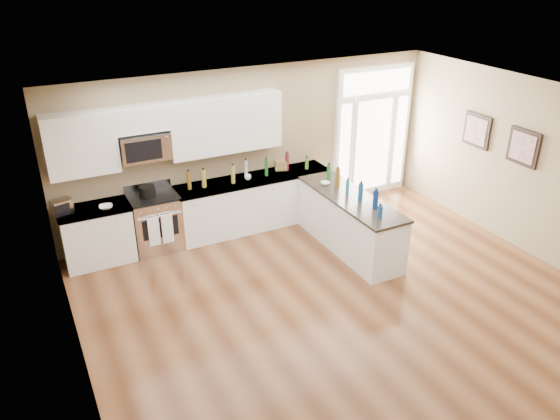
% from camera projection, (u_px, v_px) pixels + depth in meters
% --- Properties ---
extents(ground, '(8.00, 8.00, 0.00)m').
position_uv_depth(ground, '(383.00, 339.00, 7.03)').
color(ground, '#4E2B16').
extents(room_shell, '(8.00, 8.00, 8.00)m').
position_uv_depth(room_shell, '(395.00, 221.00, 6.30)').
color(room_shell, '#95805E').
rests_on(room_shell, ground).
extents(back_cabinet_left, '(1.10, 0.66, 0.94)m').
position_uv_depth(back_cabinet_left, '(98.00, 236.00, 8.64)').
color(back_cabinet_left, white).
rests_on(back_cabinet_left, ground).
extents(back_cabinet_right, '(2.85, 0.66, 0.94)m').
position_uv_depth(back_cabinet_right, '(253.00, 204.00, 9.75)').
color(back_cabinet_right, white).
rests_on(back_cabinet_right, ground).
extents(peninsula_cabinet, '(0.69, 2.32, 0.94)m').
position_uv_depth(peninsula_cabinet, '(349.00, 224.00, 9.03)').
color(peninsula_cabinet, white).
rests_on(peninsula_cabinet, ground).
extents(upper_cabinet_left, '(1.04, 0.33, 0.95)m').
position_uv_depth(upper_cabinet_left, '(81.00, 144.00, 8.11)').
color(upper_cabinet_left, white).
rests_on(upper_cabinet_left, room_shell).
extents(upper_cabinet_right, '(1.94, 0.33, 0.95)m').
position_uv_depth(upper_cabinet_right, '(225.00, 124.00, 9.05)').
color(upper_cabinet_right, white).
rests_on(upper_cabinet_right, room_shell).
extents(upper_cabinet_short, '(0.82, 0.33, 0.40)m').
position_uv_depth(upper_cabinet_short, '(141.00, 119.00, 8.37)').
color(upper_cabinet_short, white).
rests_on(upper_cabinet_short, room_shell).
extents(microwave, '(0.78, 0.41, 0.42)m').
position_uv_depth(microwave, '(144.00, 147.00, 8.53)').
color(microwave, silver).
rests_on(microwave, room_shell).
extents(entry_door, '(1.70, 0.10, 2.60)m').
position_uv_depth(entry_door, '(373.00, 133.00, 10.69)').
color(entry_door, white).
rests_on(entry_door, ground).
extents(wall_art_near, '(0.05, 0.58, 0.58)m').
position_uv_depth(wall_art_near, '(477.00, 131.00, 9.49)').
color(wall_art_near, black).
rests_on(wall_art_near, room_shell).
extents(wall_art_far, '(0.05, 0.58, 0.58)m').
position_uv_depth(wall_art_far, '(523.00, 147.00, 8.68)').
color(wall_art_far, black).
rests_on(wall_art_far, room_shell).
extents(kitchen_range, '(0.78, 0.69, 1.08)m').
position_uv_depth(kitchen_range, '(156.00, 222.00, 9.00)').
color(kitchen_range, silver).
rests_on(kitchen_range, ground).
extents(stockpot, '(0.29, 0.29, 0.20)m').
position_uv_depth(stockpot, '(147.00, 191.00, 8.74)').
color(stockpot, black).
rests_on(stockpot, kitchen_range).
extents(toaster_oven, '(0.33, 0.28, 0.24)m').
position_uv_depth(toaster_oven, '(62.00, 207.00, 8.17)').
color(toaster_oven, silver).
rests_on(toaster_oven, back_cabinet_left).
extents(cardboard_box, '(0.25, 0.22, 0.17)m').
position_uv_depth(cardboard_box, '(281.00, 165.00, 9.85)').
color(cardboard_box, olive).
rests_on(cardboard_box, back_cabinet_right).
extents(bowl_left, '(0.24, 0.24, 0.05)m').
position_uv_depth(bowl_left, '(106.00, 207.00, 8.39)').
color(bowl_left, white).
rests_on(bowl_left, back_cabinet_left).
extents(bowl_peninsula, '(0.16, 0.16, 0.05)m').
position_uv_depth(bowl_peninsula, '(325.00, 183.00, 9.24)').
color(bowl_peninsula, white).
rests_on(bowl_peninsula, peninsula_cabinet).
extents(cup_counter, '(0.12, 0.12, 0.09)m').
position_uv_depth(cup_counter, '(248.00, 177.00, 9.44)').
color(cup_counter, white).
rests_on(cup_counter, back_cabinet_right).
extents(counter_bottles, '(2.39, 2.43, 0.32)m').
position_uv_depth(counter_bottles, '(297.00, 180.00, 9.06)').
color(counter_bottles, '#19591E').
rests_on(counter_bottles, back_cabinet_right).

